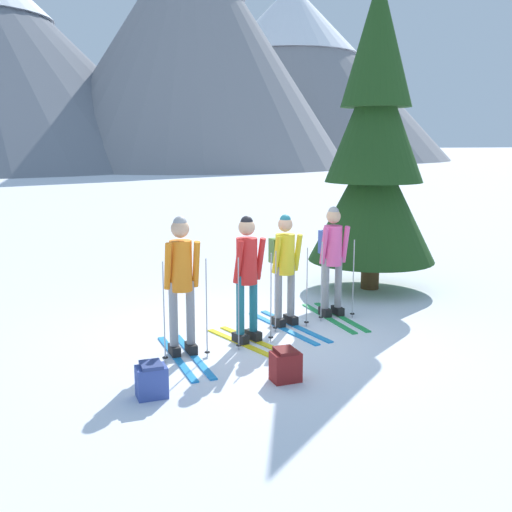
{
  "coord_description": "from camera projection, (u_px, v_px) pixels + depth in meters",
  "views": [
    {
      "loc": [
        -2.78,
        -7.74,
        2.69
      ],
      "look_at": [
        0.17,
        0.53,
        1.05
      ],
      "focal_mm": 43.33,
      "sensor_mm": 36.0,
      "label": 1
    }
  ],
  "objects": [
    {
      "name": "skier_in_orange",
      "position": [
        181.0,
        280.0,
        7.69
      ],
      "size": [
        0.61,
        1.74,
        1.78
      ],
      "color": "#1E84D1",
      "rests_on": "ground"
    },
    {
      "name": "skier_in_red",
      "position": [
        247.0,
        274.0,
        8.2
      ],
      "size": [
        0.82,
        1.69,
        1.73
      ],
      "color": "yellow",
      "rests_on": "ground"
    },
    {
      "name": "mountain_ridge_distant",
      "position": [
        108.0,
        59.0,
        70.67
      ],
      "size": [
        108.81,
        60.02,
        24.45
      ],
      "color": "slate",
      "rests_on": "ground"
    },
    {
      "name": "skier_in_pink",
      "position": [
        332.0,
        255.0,
        9.45
      ],
      "size": [
        0.61,
        1.69,
        1.72
      ],
      "color": "green",
      "rests_on": "ground"
    },
    {
      "name": "skier_in_yellow",
      "position": [
        284.0,
        265.0,
        8.97
      ],
      "size": [
        0.63,
        1.82,
        1.65
      ],
      "color": "#1E84D1",
      "rests_on": "ground"
    },
    {
      "name": "pine_tree_near",
      "position": [
        374.0,
        150.0,
        10.98
      ],
      "size": [
        2.29,
        2.29,
        5.53
      ],
      "color": "#51381E",
      "rests_on": "ground"
    },
    {
      "name": "backpack_on_snow_beside",
      "position": [
        152.0,
        380.0,
        6.55
      ],
      "size": [
        0.33,
        0.28,
        0.38
      ],
      "color": "#384C99",
      "rests_on": "ground"
    },
    {
      "name": "backpack_on_snow_front",
      "position": [
        286.0,
        365.0,
        7.0
      ],
      "size": [
        0.33,
        0.28,
        0.38
      ],
      "color": "maroon",
      "rests_on": "ground"
    },
    {
      "name": "ground_plane",
      "position": [
        257.0,
        338.0,
        8.57
      ],
      "size": [
        400.0,
        400.0,
        0.0
      ],
      "primitive_type": "plane",
      "color": "white"
    }
  ]
}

